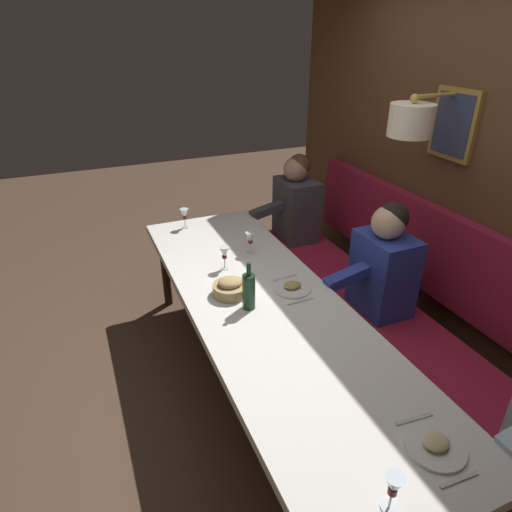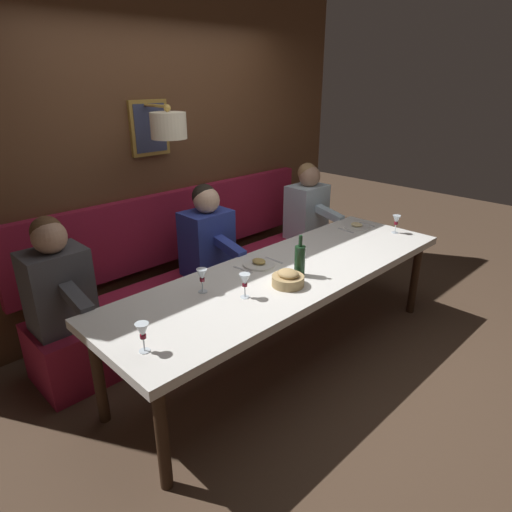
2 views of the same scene
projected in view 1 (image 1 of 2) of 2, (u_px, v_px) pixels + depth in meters
The scene contains 14 objects.
ground_plane at pixel (266, 395), 2.98m from camera, with size 12.00×12.00×0.00m, color #4C3828.
dining_table at pixel (267, 312), 2.67m from camera, with size 0.90×2.92×0.74m.
banquette_bench at pixel (378, 337), 3.19m from camera, with size 0.52×3.12×0.45m, color maroon.
back_wall_panel at pixel (473, 175), 2.86m from camera, with size 0.59×4.32×2.90m.
diner_near at pixel (384, 263), 2.95m from camera, with size 0.60×0.40×0.79m.
diner_middle at pixel (296, 201), 3.99m from camera, with size 0.60×0.40×0.79m.
place_setting_0 at pixel (292, 288), 2.78m from camera, with size 0.24×0.32×0.05m.
place_setting_1 at pixel (435, 445), 1.74m from camera, with size 0.24×0.32×0.05m.
wine_glass_0 at pixel (224, 253), 2.98m from camera, with size 0.07×0.07×0.16m.
wine_glass_1 at pixel (184, 214), 3.59m from camera, with size 0.07×0.07×0.16m.
wine_glass_2 at pixel (250, 239), 3.19m from camera, with size 0.07×0.07×0.16m.
wine_glass_3 at pixel (394, 486), 1.47m from camera, with size 0.07×0.07×0.16m.
wine_bottle at pixel (249, 291), 2.56m from camera, with size 0.08×0.08×0.30m.
bread_bowl at pixel (230, 287), 2.72m from camera, with size 0.22×0.22×0.12m.
Camera 1 is at (-0.92, -2.00, 2.23)m, focal length 30.84 mm.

